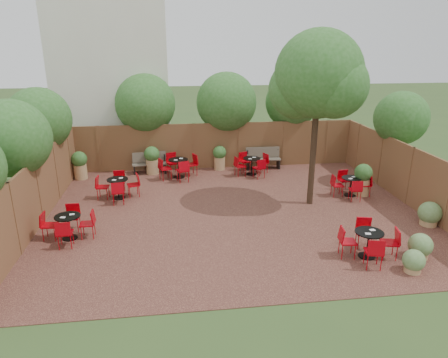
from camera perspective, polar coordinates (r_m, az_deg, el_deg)
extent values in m
plane|color=#354F23|center=(13.32, 1.44, -4.72)|extent=(80.00, 80.00, 0.00)
cube|color=#341815|center=(13.31, 1.44, -4.68)|extent=(12.00, 10.00, 0.02)
cube|color=brown|center=(17.70, -1.01, 4.69)|extent=(12.00, 0.08, 2.00)
cube|color=brown|center=(13.45, -24.70, -1.70)|extent=(0.08, 10.00, 2.00)
cube|color=brown|center=(15.05, 24.67, 0.38)|extent=(0.08, 10.00, 2.00)
cube|color=silver|center=(20.27, -15.24, 14.46)|extent=(5.00, 4.00, 8.00)
sphere|color=#285B1D|center=(15.99, -24.60, 7.64)|extent=(2.26, 2.26, 2.26)
sphere|color=#285B1D|center=(13.17, -27.76, 5.08)|extent=(2.25, 2.25, 2.25)
sphere|color=#285B1D|center=(17.98, -11.01, 10.33)|extent=(2.56, 2.56, 2.56)
sphere|color=#285B1D|center=(18.00, 0.35, 10.73)|extent=(2.62, 2.62, 2.62)
sphere|color=#285B1D|center=(18.84, 9.50, 10.60)|extent=(2.36, 2.36, 2.36)
sphere|color=#285B1D|center=(16.66, 23.66, 7.86)|extent=(2.00, 2.00, 2.00)
cylinder|color=black|center=(13.63, 12.56, 5.58)|extent=(0.25, 0.25, 4.56)
sphere|color=#285B1D|center=(13.33, 13.20, 14.20)|extent=(2.77, 2.77, 2.77)
sphere|color=#285B1D|center=(13.59, 10.43, 12.33)|extent=(1.94, 1.94, 1.94)
sphere|color=#285B1D|center=(13.13, 15.38, 12.56)|extent=(2.02, 2.02, 2.02)
cube|color=brown|center=(17.35, -10.46, 2.11)|extent=(1.45, 0.59, 0.05)
cube|color=brown|center=(17.46, -10.48, 3.09)|extent=(1.41, 0.28, 0.43)
cube|color=black|center=(17.46, -12.51, 1.34)|extent=(0.11, 0.43, 0.38)
cube|color=black|center=(17.38, -8.31, 1.52)|extent=(0.11, 0.43, 0.38)
cube|color=brown|center=(17.74, 5.56, 2.80)|extent=(1.50, 0.47, 0.05)
cube|color=brown|center=(17.86, 5.45, 3.80)|extent=(1.49, 0.14, 0.45)
cube|color=black|center=(17.67, 3.40, 2.01)|extent=(0.07, 0.45, 0.40)
cube|color=black|center=(17.97, 7.65, 2.16)|extent=(0.07, 0.45, 0.40)
cylinder|color=black|center=(16.72, -6.38, 0.28)|extent=(0.46, 0.46, 0.03)
cylinder|color=black|center=(16.60, -6.42, 1.48)|extent=(0.05, 0.05, 0.73)
cylinder|color=black|center=(16.50, -6.47, 2.72)|extent=(0.79, 0.79, 0.03)
cube|color=white|center=(16.57, -6.05, 2.89)|extent=(0.17, 0.15, 0.02)
cube|color=white|center=(16.37, -6.82, 2.66)|extent=(0.17, 0.15, 0.02)
cylinder|color=black|center=(14.90, -14.55, -2.57)|extent=(0.43, 0.43, 0.03)
cylinder|color=black|center=(14.79, -14.66, -1.33)|extent=(0.05, 0.05, 0.68)
cylinder|color=black|center=(14.67, -14.77, -0.06)|extent=(0.73, 0.73, 0.03)
cube|color=white|center=(14.72, -14.29, 0.14)|extent=(0.14, 0.11, 0.01)
cube|color=white|center=(14.57, -15.20, -0.14)|extent=(0.14, 0.11, 0.01)
cylinder|color=black|center=(17.02, 3.88, 0.69)|extent=(0.42, 0.42, 0.03)
cylinder|color=black|center=(16.92, 3.90, 1.78)|extent=(0.05, 0.05, 0.67)
cylinder|color=black|center=(16.83, 3.93, 2.90)|extent=(0.73, 0.73, 0.03)
cube|color=white|center=(16.91, 4.26, 3.06)|extent=(0.16, 0.13, 0.01)
cube|color=white|center=(16.69, 3.68, 2.86)|extent=(0.16, 0.13, 0.01)
cylinder|color=black|center=(11.31, 19.40, -10.19)|extent=(0.42, 0.42, 0.03)
cylinder|color=black|center=(11.16, 19.58, -8.66)|extent=(0.05, 0.05, 0.67)
cylinder|color=black|center=(11.01, 19.78, -7.08)|extent=(0.72, 0.72, 0.03)
cube|color=white|center=(11.11, 20.15, -6.75)|extent=(0.15, 0.13, 0.01)
cube|color=white|center=(10.87, 19.61, -7.27)|extent=(0.15, 0.13, 0.01)
cylinder|color=black|center=(12.39, -20.82, -7.74)|extent=(0.41, 0.41, 0.03)
cylinder|color=black|center=(12.25, -21.00, -6.36)|extent=(0.05, 0.05, 0.65)
cylinder|color=black|center=(12.12, -21.18, -4.92)|extent=(0.71, 0.71, 0.03)
cube|color=white|center=(12.15, -20.60, -4.68)|extent=(0.13, 0.10, 0.01)
cube|color=white|center=(12.04, -21.74, -5.05)|extent=(0.13, 0.10, 0.01)
cylinder|color=black|center=(15.37, 17.27, -2.17)|extent=(0.40, 0.40, 0.03)
cylinder|color=black|center=(15.27, 17.39, -1.04)|extent=(0.05, 0.05, 0.64)
cylinder|color=black|center=(15.16, 17.51, 0.12)|extent=(0.69, 0.69, 0.03)
cube|color=white|center=(15.26, 17.78, 0.30)|extent=(0.13, 0.10, 0.01)
cube|color=white|center=(15.02, 17.37, 0.05)|extent=(0.13, 0.10, 0.01)
cylinder|color=#A98354|center=(17.30, -10.02, 1.74)|extent=(0.53, 0.53, 0.61)
sphere|color=#285B1D|center=(17.15, -10.12, 3.48)|extent=(0.64, 0.64, 0.64)
cylinder|color=#A98354|center=(17.61, -0.63, 2.23)|extent=(0.47, 0.47, 0.54)
sphere|color=#285B1D|center=(17.48, -0.63, 3.76)|extent=(0.57, 0.57, 0.57)
cylinder|color=#A98354|center=(17.37, -19.52, 0.97)|extent=(0.52, 0.52, 0.59)
sphere|color=#285B1D|center=(17.23, -19.71, 2.65)|extent=(0.62, 0.62, 0.62)
cylinder|color=#A98354|center=(15.48, 18.80, -1.05)|extent=(0.53, 0.53, 0.60)
sphere|color=#285B1D|center=(15.32, 19.01, 0.85)|extent=(0.63, 0.63, 0.63)
cylinder|color=#A98354|center=(11.74, 25.72, -9.47)|extent=(0.45, 0.45, 0.20)
sphere|color=#54773E|center=(11.63, 25.90, -8.36)|extent=(0.61, 0.61, 0.61)
cylinder|color=#A98354|center=(11.01, 24.97, -11.33)|extent=(0.39, 0.39, 0.18)
sphere|color=#54773E|center=(10.91, 25.13, -10.32)|extent=(0.53, 0.53, 0.53)
cylinder|color=#A98354|center=(13.83, 26.80, -5.34)|extent=(0.50, 0.50, 0.23)
sphere|color=#54773E|center=(13.73, 26.97, -4.26)|extent=(0.68, 0.68, 0.68)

